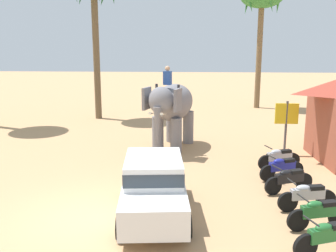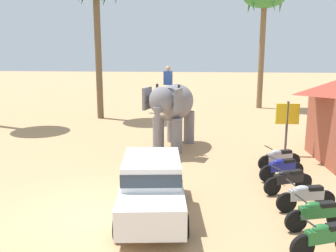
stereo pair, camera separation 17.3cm
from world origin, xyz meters
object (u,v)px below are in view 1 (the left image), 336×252
object	(u,v)px
car_sedan_foreground	(154,184)
motorcycle_mid_row	(307,196)
motorcycle_end_of_row	(279,157)
motorcycle_fourth_in_row	(289,179)
elephant_with_mahout	(172,106)
motorcycle_second_in_row	(319,213)
motorcycle_far_in_row	(282,167)
signboard_yellow	(286,117)
motorcycle_nearest_camera	(328,236)
palm_tree_left_of_road	(262,0)

from	to	relation	value
car_sedan_foreground	motorcycle_mid_row	distance (m)	4.50
motorcycle_end_of_row	motorcycle_fourth_in_row	bearing A→B (deg)	-95.36
elephant_with_mahout	motorcycle_second_in_row	distance (m)	9.02
motorcycle_far_in_row	motorcycle_mid_row	bearing A→B (deg)	-87.17
elephant_with_mahout	signboard_yellow	bearing A→B (deg)	-8.68
car_sedan_foreground	motorcycle_nearest_camera	world-z (taller)	car_sedan_foreground
elephant_with_mahout	motorcycle_nearest_camera	bearing A→B (deg)	-65.70
motorcycle_nearest_camera	signboard_yellow	world-z (taller)	signboard_yellow
motorcycle_second_in_row	motorcycle_end_of_row	distance (m)	4.97
motorcycle_second_in_row	motorcycle_mid_row	distance (m)	1.15
motorcycle_far_in_row	palm_tree_left_of_road	xyz separation A→B (m)	(1.79, 16.31, 7.58)
motorcycle_fourth_in_row	signboard_yellow	size ratio (longest dim) A/B	0.71
motorcycle_second_in_row	motorcycle_nearest_camera	bearing A→B (deg)	-99.10
motorcycle_fourth_in_row	signboard_yellow	xyz separation A→B (m)	(0.92, 4.50, 1.22)
car_sedan_foreground	motorcycle_fourth_in_row	xyz separation A→B (m)	(4.25, 1.96, -0.46)
elephant_with_mahout	motorcycle_far_in_row	world-z (taller)	elephant_with_mahout
motorcycle_nearest_camera	motorcycle_mid_row	distance (m)	2.42
elephant_with_mahout	car_sedan_foreground	bearing A→B (deg)	-90.94
motorcycle_end_of_row	elephant_with_mahout	bearing A→B (deg)	147.13
elephant_with_mahout	palm_tree_left_of_road	size ratio (longest dim) A/B	0.43
palm_tree_left_of_road	motorcycle_far_in_row	bearing A→B (deg)	-96.27
motorcycle_mid_row	motorcycle_end_of_row	bearing A→B (deg)	89.30
car_sedan_foreground	motorcycle_end_of_row	bearing A→B (deg)	44.55
car_sedan_foreground	motorcycle_nearest_camera	distance (m)	4.60
car_sedan_foreground	palm_tree_left_of_road	world-z (taller)	palm_tree_left_of_road
motorcycle_fourth_in_row	signboard_yellow	world-z (taller)	signboard_yellow
motorcycle_far_in_row	palm_tree_left_of_road	size ratio (longest dim) A/B	0.18
car_sedan_foreground	motorcycle_fourth_in_row	world-z (taller)	car_sedan_foreground
motorcycle_end_of_row	signboard_yellow	world-z (taller)	signboard_yellow
motorcycle_nearest_camera	motorcycle_far_in_row	size ratio (longest dim) A/B	1.01
motorcycle_second_in_row	palm_tree_left_of_road	size ratio (longest dim) A/B	0.19
motorcycle_end_of_row	palm_tree_left_of_road	bearing A→B (deg)	83.88
motorcycle_far_in_row	palm_tree_left_of_road	world-z (taller)	palm_tree_left_of_road
motorcycle_far_in_row	car_sedan_foreground	bearing A→B (deg)	-143.47
motorcycle_fourth_in_row	motorcycle_second_in_row	bearing A→B (deg)	-86.49
car_sedan_foreground	motorcycle_far_in_row	distance (m)	5.38
elephant_with_mahout	motorcycle_second_in_row	bearing A→B (deg)	-61.16
elephant_with_mahout	motorcycle_mid_row	xyz separation A→B (m)	(4.32, -6.64, -1.53)
motorcycle_far_in_row	signboard_yellow	world-z (taller)	signboard_yellow
motorcycle_nearest_camera	elephant_with_mahout	bearing A→B (deg)	114.30
car_sedan_foreground	elephant_with_mahout	bearing A→B (deg)	89.06
motorcycle_far_in_row	motorcycle_end_of_row	xyz separation A→B (m)	(0.17, 1.22, 0.00)
motorcycle_nearest_camera	motorcycle_fourth_in_row	size ratio (longest dim) A/B	1.02
elephant_with_mahout	motorcycle_nearest_camera	size ratio (longest dim) A/B	2.33
elephant_with_mahout	motorcycle_end_of_row	size ratio (longest dim) A/B	2.32
motorcycle_fourth_in_row	motorcycle_end_of_row	size ratio (longest dim) A/B	0.98
motorcycle_nearest_camera	motorcycle_far_in_row	bearing A→B (deg)	88.81
motorcycle_second_in_row	elephant_with_mahout	bearing A→B (deg)	118.84
motorcycle_nearest_camera	motorcycle_second_in_row	distance (m)	1.28
motorcycle_mid_row	signboard_yellow	world-z (taller)	signboard_yellow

